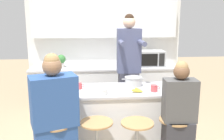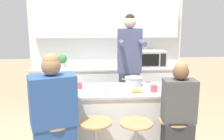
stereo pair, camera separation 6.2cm
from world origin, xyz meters
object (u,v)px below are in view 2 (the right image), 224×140
at_px(kitchen_island, 112,120).
at_px(person_wrapped_blanket, 54,122).
at_px(fruit_bowl, 69,90).
at_px(potted_plant, 63,60).
at_px(person_seated_near, 178,124).
at_px(banana_bunch, 136,90).
at_px(microwave, 150,59).
at_px(coffee_cup_far, 79,86).
at_px(person_cooking, 129,75).
at_px(coffee_cup_near, 154,88).
at_px(cooking_pot, 134,81).

relative_size(kitchen_island, person_wrapped_blanket, 1.17).
xyz_separation_m(fruit_bowl, potted_plant, (-0.26, 1.48, 0.15)).
distance_m(person_seated_near, banana_bunch, 0.67).
distance_m(banana_bunch, microwave, 1.58).
bearing_deg(kitchen_island, person_wrapped_blanket, -139.18).
bearing_deg(person_seated_near, coffee_cup_far, 154.10).
relative_size(person_wrapped_blanket, coffee_cup_far, 14.26).
xyz_separation_m(banana_bunch, potted_plant, (-1.12, 1.53, 0.15)).
bearing_deg(fruit_bowl, person_cooking, 36.79).
relative_size(fruit_bowl, coffee_cup_far, 2.22).
bearing_deg(person_wrapped_blanket, coffee_cup_near, 1.15).
xyz_separation_m(cooking_pot, coffee_cup_far, (-0.75, -0.09, -0.02)).
height_order(person_cooking, fruit_bowl, person_cooking).
bearing_deg(banana_bunch, person_cooking, 89.80).
distance_m(fruit_bowl, coffee_cup_near, 1.10).
xyz_separation_m(kitchen_island, potted_plant, (-0.82, 1.37, 0.61)).
distance_m(fruit_bowl, potted_plant, 1.51).
bearing_deg(cooking_pot, potted_plant, 132.69).
bearing_deg(person_cooking, coffee_cup_far, -146.46).
distance_m(kitchen_island, coffee_cup_far, 0.65).
height_order(kitchen_island, potted_plant, potted_plant).
distance_m(person_wrapped_blanket, microwave, 2.46).
height_order(cooking_pot, fruit_bowl, cooking_pot).
distance_m(person_seated_near, fruit_bowl, 1.40).
xyz_separation_m(coffee_cup_far, potted_plant, (-0.38, 1.31, 0.13)).
distance_m(kitchen_island, potted_plant, 1.71).
height_order(person_wrapped_blanket, fruit_bowl, person_wrapped_blanket).
bearing_deg(potted_plant, kitchen_island, -58.90).
distance_m(person_cooking, person_seated_near, 1.25).
bearing_deg(banana_bunch, coffee_cup_far, 163.59).
bearing_deg(person_seated_near, microwave, 90.80).
relative_size(cooking_pot, potted_plant, 1.43).
xyz_separation_m(person_cooking, potted_plant, (-1.12, 0.83, 0.11)).
xyz_separation_m(person_wrapped_blanket, coffee_cup_near, (1.22, 0.45, 0.23)).
xyz_separation_m(fruit_bowl, microwave, (1.37, 1.44, 0.16)).
height_order(person_wrapped_blanket, person_seated_near, person_wrapped_blanket).
height_order(kitchen_island, person_seated_near, person_seated_near).
height_order(fruit_bowl, coffee_cup_far, coffee_cup_far).
relative_size(fruit_bowl, microwave, 0.41).
bearing_deg(microwave, person_seated_near, -92.67).
relative_size(person_cooking, banana_bunch, 10.83).
bearing_deg(person_cooking, cooking_pot, -88.23).
bearing_deg(person_cooking, coffee_cup_near, -70.50).
xyz_separation_m(coffee_cup_near, banana_bunch, (-0.23, -0.02, -0.02)).
relative_size(banana_bunch, potted_plant, 0.75).
relative_size(banana_bunch, microwave, 0.31).
height_order(person_cooking, cooking_pot, person_cooking).
distance_m(person_wrapped_blanket, coffee_cup_near, 1.33).
bearing_deg(microwave, kitchen_island, -121.30).
bearing_deg(potted_plant, coffee_cup_near, -48.12).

